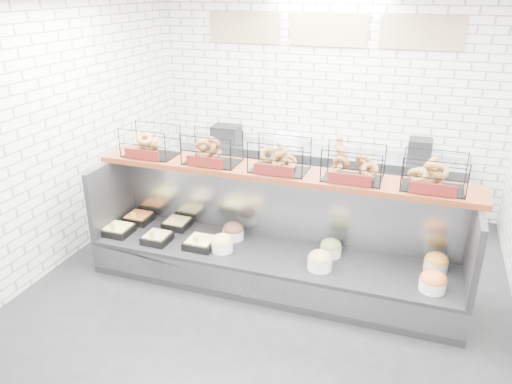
% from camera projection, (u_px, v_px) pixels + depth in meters
% --- Properties ---
extents(ground, '(5.50, 5.50, 0.00)m').
position_uv_depth(ground, '(263.00, 298.00, 5.29)').
color(ground, black).
rests_on(ground, ground).
extents(room_shell, '(5.02, 5.51, 3.01)m').
position_uv_depth(room_shell, '(283.00, 93.00, 5.02)').
color(room_shell, white).
rests_on(room_shell, ground).
extents(display_case, '(4.00, 0.90, 1.20)m').
position_uv_depth(display_case, '(273.00, 256.00, 5.46)').
color(display_case, black).
rests_on(display_case, ground).
extents(bagel_shelf, '(4.10, 0.50, 0.40)m').
position_uv_depth(bagel_shelf, '(280.00, 159.00, 5.20)').
color(bagel_shelf, '#522111').
rests_on(bagel_shelf, display_case).
extents(prep_counter, '(4.00, 0.60, 1.20)m').
position_uv_depth(prep_counter, '(316.00, 178.00, 7.22)').
color(prep_counter, '#93969B').
rests_on(prep_counter, ground).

